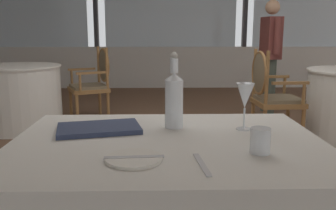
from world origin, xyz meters
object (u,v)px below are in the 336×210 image
object	(u,v)px
water_tumbler	(260,141)
diner_person_0	(270,50)
wine_glass	(245,97)
dining_chair_0_0	(270,90)
side_plate	(134,159)
dining_chair_1_1	(95,79)
menu_book	(99,128)
water_bottle	(174,98)

from	to	relation	value
water_tumbler	diner_person_0	size ratio (longest dim) A/B	0.05
wine_glass	dining_chair_0_0	xyz separation A→B (m)	(0.81, 2.28, -0.34)
side_plate	wine_glass	size ratio (longest dim) A/B	0.94
wine_glass	dining_chair_1_1	xyz separation A→B (m)	(-1.20, 3.34, -0.35)
water_tumbler	dining_chair_1_1	bearing A→B (deg)	107.96
water_tumbler	dining_chair_0_0	size ratio (longest dim) A/B	0.09
side_plate	wine_glass	xyz separation A→B (m)	(0.43, 0.36, 0.13)
dining_chair_1_1	menu_book	bearing A→B (deg)	75.54
water_tumbler	menu_book	bearing A→B (deg)	153.17
water_bottle	dining_chair_1_1	size ratio (longest dim) A/B	0.33
dining_chair_0_0	dining_chair_1_1	size ratio (longest dim) A/B	1.02
menu_book	water_tumbler	bearing A→B (deg)	-39.42
water_bottle	diner_person_0	distance (m)	4.01
menu_book	side_plate	bearing A→B (deg)	-77.25
wine_glass	side_plate	bearing A→B (deg)	-140.25
side_plate	dining_chair_1_1	distance (m)	3.79
wine_glass	menu_book	xyz separation A→B (m)	(-0.60, -0.01, -0.13)
water_tumbler	diner_person_0	world-z (taller)	diner_person_0
menu_book	diner_person_0	xyz separation A→B (m)	(1.84, 3.75, 0.13)
water_tumbler	dining_chair_1_1	world-z (taller)	dining_chair_1_1
water_bottle	wine_glass	size ratio (longest dim) A/B	1.64
water_bottle	wine_glass	world-z (taller)	water_bottle
side_plate	dining_chair_0_0	world-z (taller)	dining_chair_0_0
side_plate	dining_chair_0_0	bearing A→B (deg)	64.85
menu_book	diner_person_0	distance (m)	4.18
wine_glass	dining_chair_1_1	size ratio (longest dim) A/B	0.20
side_plate	dining_chair_1_1	size ratio (longest dim) A/B	0.19
water_tumbler	menu_book	xyz separation A→B (m)	(-0.59, 0.30, -0.03)
diner_person_0	side_plate	bearing A→B (deg)	62.79
water_bottle	dining_chair_0_0	bearing A→B (deg)	63.91
diner_person_0	dining_chair_0_0	bearing A→B (deg)	68.63
water_bottle	menu_book	size ratio (longest dim) A/B	0.96
side_plate	water_bottle	bearing A→B (deg)	70.37
side_plate	water_tumbler	size ratio (longest dim) A/B	2.10
wine_glass	dining_chair_0_0	size ratio (longest dim) A/B	0.20
side_plate	menu_book	size ratio (longest dim) A/B	0.55
menu_book	dining_chair_0_0	world-z (taller)	dining_chair_0_0
water_tumbler	dining_chair_1_1	size ratio (longest dim) A/B	0.09
dining_chair_1_1	diner_person_0	bearing A→B (deg)	164.87
dining_chair_1_1	diner_person_0	xyz separation A→B (m)	(2.43, 0.40, 0.35)
water_bottle	menu_book	bearing A→B (deg)	-171.53
dining_chair_0_0	dining_chair_1_1	world-z (taller)	dining_chair_0_0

